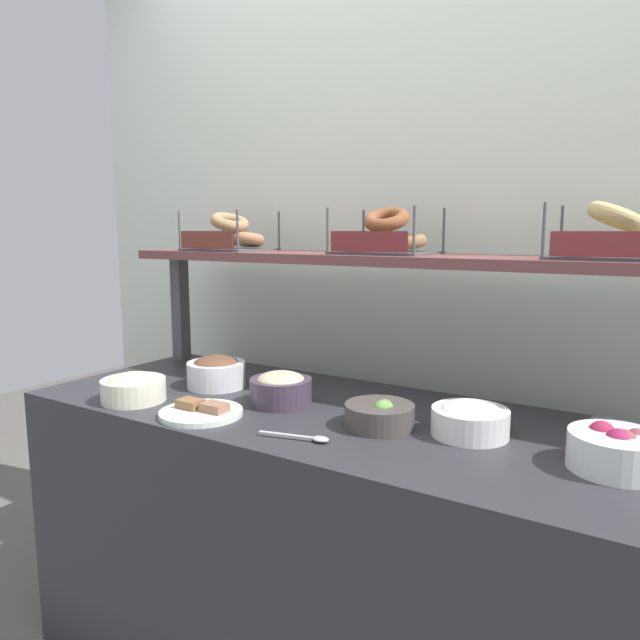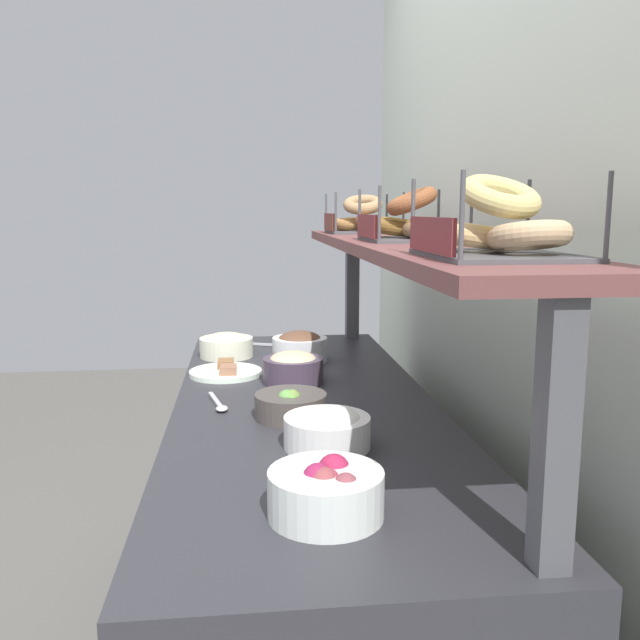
# 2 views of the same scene
# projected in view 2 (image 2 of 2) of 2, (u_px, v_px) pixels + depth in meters

# --- Properties ---
(back_wall) EXTENTS (3.09, 0.06, 2.40)m
(back_wall) POSITION_uv_depth(u_px,v_px,m) (506.00, 270.00, 1.80)
(back_wall) COLOR silver
(back_wall) RESTS_ON ground_plane
(deli_counter) EXTENTS (1.89, 0.70, 0.85)m
(deli_counter) POSITION_uv_depth(u_px,v_px,m) (306.00, 546.00, 1.87)
(deli_counter) COLOR #2D2D33
(deli_counter) RESTS_ON ground_plane
(shelf_riser_left) EXTENTS (0.05, 0.05, 0.40)m
(shelf_riser_left) POSITION_uv_depth(u_px,v_px,m) (352.00, 288.00, 2.66)
(shelf_riser_left) COLOR #4C4C51
(shelf_riser_left) RESTS_ON deli_counter
(shelf_riser_right) EXTENTS (0.05, 0.05, 0.40)m
(shelf_riser_right) POSITION_uv_depth(u_px,v_px,m) (556.00, 436.00, 0.92)
(shelf_riser_right) COLOR #4C4C51
(shelf_riser_right) RESTS_ON deli_counter
(upper_shelf) EXTENTS (1.85, 0.32, 0.03)m
(upper_shelf) POSITION_uv_depth(u_px,v_px,m) (406.00, 247.00, 1.76)
(upper_shelf) COLOR brown
(upper_shelf) RESTS_ON shelf_riser_left
(bowl_tuna_salad) EXTENTS (0.18, 0.18, 0.10)m
(bowl_tuna_salad) POSITION_uv_depth(u_px,v_px,m) (293.00, 367.00, 1.98)
(bowl_tuna_salad) COLOR #453749
(bowl_tuna_salad) RESTS_ON deli_counter
(bowl_potato_salad) EXTENTS (0.19, 0.19, 0.09)m
(bowl_potato_salad) POSITION_uv_depth(u_px,v_px,m) (226.00, 345.00, 2.33)
(bowl_potato_salad) COLOR silver
(bowl_potato_salad) RESTS_ON deli_counter
(bowl_beet_salad) EXTENTS (0.20, 0.20, 0.10)m
(bowl_beet_salad) POSITION_uv_depth(u_px,v_px,m) (326.00, 491.00, 1.11)
(bowl_beet_salad) COLOR silver
(bowl_beet_salad) RESTS_ON deli_counter
(bowl_cream_cheese) EXTENTS (0.19, 0.19, 0.09)m
(bowl_cream_cheese) POSITION_uv_depth(u_px,v_px,m) (327.00, 428.00, 1.44)
(bowl_cream_cheese) COLOR white
(bowl_cream_cheese) RESTS_ON deli_counter
(bowl_veggie_mix) EXTENTS (0.18, 0.18, 0.08)m
(bowl_veggie_mix) POSITION_uv_depth(u_px,v_px,m) (291.00, 405.00, 1.64)
(bowl_veggie_mix) COLOR #4B433F
(bowl_veggie_mix) RESTS_ON deli_counter
(bowl_chocolate_spread) EXTENTS (0.19, 0.19, 0.10)m
(bowl_chocolate_spread) POSITION_uv_depth(u_px,v_px,m) (300.00, 346.00, 2.26)
(bowl_chocolate_spread) COLOR white
(bowl_chocolate_spread) RESTS_ON deli_counter
(serving_plate_white) EXTENTS (0.23, 0.23, 0.04)m
(serving_plate_white) POSITION_uv_depth(u_px,v_px,m) (226.00, 371.00, 2.08)
(serving_plate_white) COLOR white
(serving_plate_white) RESTS_ON deli_counter
(serving_spoon_near_plate) EXTENTS (0.18, 0.06, 0.01)m
(serving_spoon_near_plate) POSITION_uv_depth(u_px,v_px,m) (219.00, 405.00, 1.74)
(serving_spoon_near_plate) COLOR #B7B7BC
(serving_spoon_near_plate) RESTS_ON deli_counter
(serving_spoon_by_edge) EXTENTS (0.08, 0.17, 0.01)m
(serving_spoon_by_edge) POSITION_uv_depth(u_px,v_px,m) (269.00, 344.00, 2.52)
(serving_spoon_by_edge) COLOR #B7B7BC
(serving_spoon_by_edge) RESTS_ON deli_counter
(bagel_basket_everything) EXTENTS (0.28, 0.25, 0.14)m
(bagel_basket_everything) POSITION_uv_depth(u_px,v_px,m) (362.00, 220.00, 2.35)
(bagel_basket_everything) COLOR #4C4C51
(bagel_basket_everything) RESTS_ON upper_shelf
(bagel_basket_cinnamon_raisin) EXTENTS (0.30, 0.26, 0.15)m
(bagel_basket_cinnamon_raisin) POSITION_uv_depth(u_px,v_px,m) (410.00, 223.00, 1.76)
(bagel_basket_cinnamon_raisin) COLOR #4C4C51
(bagel_basket_cinnamon_raisin) RESTS_ON upper_shelf
(bagel_basket_plain) EXTENTS (0.30, 0.24, 0.15)m
(bagel_basket_plain) POSITION_uv_depth(u_px,v_px,m) (497.00, 229.00, 1.14)
(bagel_basket_plain) COLOR #4C4C51
(bagel_basket_plain) RESTS_ON upper_shelf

